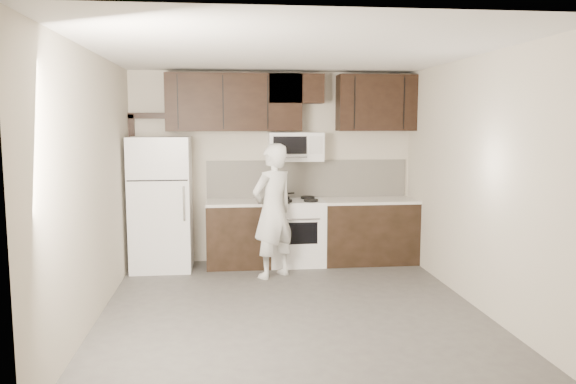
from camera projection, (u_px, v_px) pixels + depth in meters
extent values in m
plane|color=#4A4846|center=(291.00, 310.00, 6.00)|extent=(4.50, 4.50, 0.00)
plane|color=beige|center=(273.00, 167.00, 8.05)|extent=(4.00, 0.00, 4.00)
plane|color=white|center=(292.00, 52.00, 5.66)|extent=(4.50, 4.50, 0.00)
cube|color=black|center=(238.00, 235.00, 7.80)|extent=(0.87, 0.62, 0.87)
cube|color=black|center=(369.00, 232.00, 8.00)|extent=(1.32, 0.62, 0.87)
cube|color=white|center=(238.00, 203.00, 7.74)|extent=(0.87, 0.64, 0.04)
cube|color=white|center=(369.00, 200.00, 7.95)|extent=(1.32, 0.64, 0.04)
cube|color=white|center=(296.00, 233.00, 7.89)|extent=(0.76, 0.62, 0.89)
cube|color=white|center=(296.00, 201.00, 7.83)|extent=(0.76, 0.62, 0.02)
cube|color=black|center=(299.00, 233.00, 7.58)|extent=(0.50, 0.01, 0.30)
cylinder|color=silver|center=(300.00, 219.00, 7.52)|extent=(0.55, 0.02, 0.02)
cylinder|color=black|center=(285.00, 201.00, 7.66)|extent=(0.20, 0.20, 0.03)
cylinder|color=black|center=(311.00, 200.00, 7.70)|extent=(0.20, 0.20, 0.03)
cylinder|color=black|center=(283.00, 198.00, 7.95)|extent=(0.20, 0.20, 0.03)
cylinder|color=black|center=(308.00, 197.00, 7.99)|extent=(0.20, 0.20, 0.03)
cube|color=silver|center=(308.00, 179.00, 8.11)|extent=(2.90, 0.02, 0.54)
cube|color=black|center=(234.00, 103.00, 7.70)|extent=(1.85, 0.35, 0.78)
cube|color=black|center=(376.00, 103.00, 7.92)|extent=(1.10, 0.35, 0.78)
cube|color=black|center=(295.00, 89.00, 7.77)|extent=(0.76, 0.35, 0.40)
cube|color=white|center=(295.00, 147.00, 7.85)|extent=(0.76, 0.38, 0.40)
cube|color=black|center=(290.00, 145.00, 7.65)|extent=(0.46, 0.01, 0.24)
cube|color=silver|center=(316.00, 145.00, 7.69)|extent=(0.18, 0.01, 0.24)
cylinder|color=silver|center=(290.00, 157.00, 7.64)|extent=(0.46, 0.02, 0.02)
cube|color=white|center=(161.00, 204.00, 7.58)|extent=(0.80, 0.72, 1.80)
cube|color=black|center=(157.00, 181.00, 7.17)|extent=(0.77, 0.01, 0.02)
cylinder|color=silver|center=(184.00, 204.00, 7.22)|extent=(0.03, 0.03, 0.45)
cube|color=black|center=(134.00, 190.00, 7.83)|extent=(0.08, 0.08, 2.10)
cube|color=black|center=(147.00, 116.00, 7.72)|extent=(0.50, 0.08, 0.08)
cylinder|color=silver|center=(283.00, 195.00, 7.95)|extent=(0.15, 0.15, 0.12)
sphere|color=black|center=(283.00, 190.00, 7.94)|extent=(0.03, 0.03, 0.03)
cylinder|color=black|center=(290.00, 193.00, 8.00)|extent=(0.14, 0.07, 0.02)
cube|color=black|center=(274.00, 202.00, 7.62)|extent=(0.44, 0.34, 0.02)
cylinder|color=beige|center=(274.00, 200.00, 7.61)|extent=(0.30, 0.30, 0.02)
imported|color=white|center=(273.00, 211.00, 7.17)|extent=(0.75, 0.70, 1.73)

